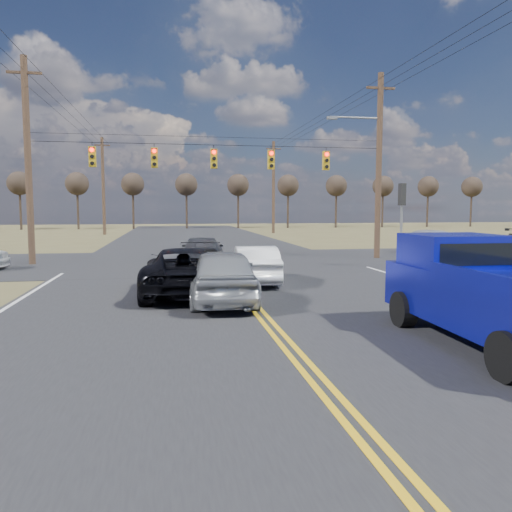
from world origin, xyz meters
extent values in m
plane|color=brown|center=(0.00, 0.00, 0.00)|extent=(160.00, 160.00, 0.00)
cube|color=#28282B|center=(0.00, 10.00, 0.00)|extent=(14.00, 120.00, 0.02)
cube|color=#28282B|center=(0.00, 18.00, 0.00)|extent=(120.00, 12.00, 0.02)
cylinder|color=#473323|center=(-9.00, 18.00, 5.00)|extent=(0.32, 0.32, 10.00)
cube|color=#473323|center=(-9.00, 18.00, 9.20)|extent=(1.60, 0.12, 0.12)
cylinder|color=#473323|center=(9.00, 18.00, 5.00)|extent=(0.32, 0.32, 10.00)
cube|color=#473323|center=(9.00, 18.00, 9.20)|extent=(1.60, 0.12, 0.12)
cylinder|color=black|center=(0.00, 18.00, 6.00)|extent=(18.00, 0.02, 0.02)
cylinder|color=black|center=(0.00, 18.00, 6.40)|extent=(18.00, 0.02, 0.02)
cube|color=#B28C14|center=(-6.00, 18.00, 5.30)|extent=(0.34, 0.24, 1.00)
cylinder|color=#FF0C05|center=(-6.00, 17.86, 5.63)|extent=(0.20, 0.06, 0.20)
cylinder|color=black|center=(-6.00, 17.86, 5.30)|extent=(0.20, 0.06, 0.20)
cylinder|color=black|center=(-6.00, 17.86, 4.97)|extent=(0.20, 0.06, 0.20)
cube|color=black|center=(-6.00, 17.83, 5.74)|extent=(0.24, 0.14, 0.03)
cube|color=#B28C14|center=(-3.00, 18.00, 5.30)|extent=(0.34, 0.24, 1.00)
cylinder|color=#FF0C05|center=(-3.00, 17.86, 5.63)|extent=(0.20, 0.06, 0.20)
cylinder|color=black|center=(-3.00, 17.86, 5.30)|extent=(0.20, 0.06, 0.20)
cylinder|color=black|center=(-3.00, 17.86, 4.97)|extent=(0.20, 0.06, 0.20)
cube|color=black|center=(-3.00, 17.83, 5.74)|extent=(0.24, 0.14, 0.03)
cube|color=#B28C14|center=(0.00, 18.00, 5.30)|extent=(0.34, 0.24, 1.00)
cylinder|color=#FF0C05|center=(0.00, 17.86, 5.63)|extent=(0.20, 0.06, 0.20)
cylinder|color=black|center=(0.00, 17.86, 5.30)|extent=(0.20, 0.06, 0.20)
cylinder|color=black|center=(0.00, 17.86, 4.97)|extent=(0.20, 0.06, 0.20)
cube|color=black|center=(0.00, 17.83, 5.74)|extent=(0.24, 0.14, 0.03)
cube|color=#B28C14|center=(3.00, 18.00, 5.30)|extent=(0.34, 0.24, 1.00)
cylinder|color=#FF0C05|center=(3.00, 17.86, 5.63)|extent=(0.20, 0.06, 0.20)
cylinder|color=black|center=(3.00, 17.86, 5.30)|extent=(0.20, 0.06, 0.20)
cylinder|color=black|center=(3.00, 17.86, 4.97)|extent=(0.20, 0.06, 0.20)
cube|color=black|center=(3.00, 17.83, 5.74)|extent=(0.24, 0.14, 0.03)
cube|color=#B28C14|center=(6.00, 18.00, 5.30)|extent=(0.34, 0.24, 1.00)
cylinder|color=#FF0C05|center=(6.00, 17.86, 5.63)|extent=(0.20, 0.06, 0.20)
cylinder|color=black|center=(6.00, 17.86, 5.30)|extent=(0.20, 0.06, 0.20)
cylinder|color=black|center=(6.00, 17.86, 4.97)|extent=(0.20, 0.06, 0.20)
cube|color=black|center=(6.00, 17.83, 5.74)|extent=(0.24, 0.14, 0.03)
cylinder|color=slate|center=(8.20, 13.50, 1.60)|extent=(0.12, 0.12, 3.20)
cube|color=black|center=(8.20, 13.50, 3.40)|extent=(0.24, 0.34, 1.00)
cylinder|color=slate|center=(7.60, 18.00, 7.60)|extent=(2.80, 0.10, 0.10)
cube|color=slate|center=(6.30, 18.00, 7.55)|extent=(0.55, 0.22, 0.14)
cylinder|color=#473323|center=(-9.00, 46.00, 5.00)|extent=(0.32, 0.32, 10.00)
cube|color=#473323|center=(-9.00, 46.00, 9.20)|extent=(1.60, 0.12, 0.12)
cylinder|color=#473323|center=(9.00, 46.00, 5.00)|extent=(0.32, 0.32, 10.00)
cube|color=#473323|center=(9.00, 46.00, 9.20)|extent=(1.60, 0.12, 0.12)
cylinder|color=black|center=(-9.70, 17.00, 9.30)|extent=(0.02, 58.00, 0.02)
cylinder|color=black|center=(-9.00, 17.00, 9.30)|extent=(0.02, 58.00, 0.02)
cylinder|color=black|center=(-8.30, 17.00, 9.30)|extent=(0.02, 58.00, 0.02)
cylinder|color=black|center=(8.30, 17.00, 9.30)|extent=(0.02, 58.00, 0.02)
cylinder|color=black|center=(9.00, 17.00, 9.30)|extent=(0.02, 58.00, 0.02)
cylinder|color=black|center=(9.70, 17.00, 9.30)|extent=(0.02, 58.00, 0.02)
cylinder|color=#33261C|center=(-21.00, 60.00, 2.75)|extent=(0.28, 0.28, 5.50)
sphere|color=#2D231C|center=(-21.00, 60.00, 5.90)|extent=(3.00, 3.00, 3.00)
cylinder|color=#33261C|center=(-14.00, 60.00, 2.75)|extent=(0.28, 0.28, 5.50)
sphere|color=#2D231C|center=(-14.00, 60.00, 5.90)|extent=(3.00, 3.00, 3.00)
cylinder|color=#33261C|center=(-7.00, 60.00, 2.75)|extent=(0.28, 0.28, 5.50)
sphere|color=#2D231C|center=(-7.00, 60.00, 5.90)|extent=(3.00, 3.00, 3.00)
cylinder|color=#33261C|center=(0.00, 60.00, 2.75)|extent=(0.28, 0.28, 5.50)
sphere|color=#2D231C|center=(0.00, 60.00, 5.90)|extent=(3.00, 3.00, 3.00)
cylinder|color=#33261C|center=(7.00, 60.00, 2.75)|extent=(0.28, 0.28, 5.50)
sphere|color=#2D231C|center=(7.00, 60.00, 5.90)|extent=(3.00, 3.00, 3.00)
cylinder|color=#33261C|center=(14.00, 60.00, 2.75)|extent=(0.28, 0.28, 5.50)
sphere|color=#2D231C|center=(14.00, 60.00, 5.90)|extent=(3.00, 3.00, 3.00)
cylinder|color=#33261C|center=(21.00, 60.00, 2.75)|extent=(0.28, 0.28, 5.50)
sphere|color=#2D231C|center=(21.00, 60.00, 5.90)|extent=(3.00, 3.00, 3.00)
cylinder|color=#33261C|center=(28.00, 60.00, 2.75)|extent=(0.28, 0.28, 5.50)
sphere|color=#2D231C|center=(28.00, 60.00, 5.90)|extent=(3.00, 3.00, 3.00)
cylinder|color=#33261C|center=(35.00, 60.00, 2.75)|extent=(0.28, 0.28, 5.50)
sphere|color=#2D231C|center=(35.00, 60.00, 5.90)|extent=(3.00, 3.00, 3.00)
cylinder|color=#33261C|center=(42.00, 60.00, 2.75)|extent=(0.28, 0.28, 5.50)
sphere|color=#2D231C|center=(42.00, 60.00, 5.90)|extent=(3.00, 3.00, 3.00)
cylinder|color=black|center=(3.00, -1.02, 0.42)|extent=(0.35, 0.85, 0.84)
cylinder|color=black|center=(3.06, 2.77, 0.42)|extent=(0.35, 0.85, 0.84)
cylinder|color=black|center=(5.06, 2.74, 0.42)|extent=(0.35, 0.85, 0.84)
cube|color=#0D1296|center=(4.03, 0.86, 0.95)|extent=(2.21, 5.72, 1.05)
cube|color=#0D1296|center=(4.06, 2.39, 1.81)|extent=(1.98, 1.82, 0.76)
cube|color=black|center=(4.04, 1.51, 1.81)|extent=(1.69, 0.09, 0.47)
cube|color=#0D1296|center=(3.01, -0.23, 1.58)|extent=(0.17, 3.48, 0.21)
imported|color=#93969A|center=(-0.80, 6.50, 0.82)|extent=(2.13, 4.86, 1.63)
imported|color=black|center=(-1.88, 8.12, 0.76)|extent=(2.71, 5.56, 1.52)
imported|color=silver|center=(0.80, 10.14, 0.70)|extent=(1.74, 4.31, 1.39)
imported|color=#393A3F|center=(-0.80, 15.50, 0.71)|extent=(2.44, 5.05, 1.42)
imported|color=gray|center=(14.04, 20.65, 0.70)|extent=(2.14, 4.44, 1.40)
camera|label=1|loc=(-2.30, -7.95, 2.78)|focal=35.00mm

